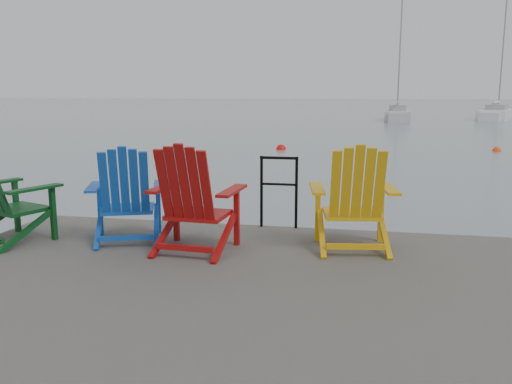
% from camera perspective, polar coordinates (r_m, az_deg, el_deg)
% --- Properties ---
extents(ground, '(400.00, 400.00, 0.00)m').
position_cam_1_polar(ground, '(4.83, -5.48, -16.39)').
color(ground, slate).
rests_on(ground, ground).
extents(dock, '(6.00, 5.00, 1.40)m').
position_cam_1_polar(dock, '(4.68, -5.56, -12.59)').
color(dock, '#312F2C').
rests_on(dock, ground).
extents(handrail, '(0.48, 0.04, 0.90)m').
position_cam_1_polar(handrail, '(6.74, 2.42, 0.75)').
color(handrail, black).
rests_on(handrail, dock).
extents(chair_green, '(1.06, 1.02, 1.11)m').
position_cam_1_polar(chair_green, '(6.67, -24.99, -0.20)').
color(chair_green, '#0A3B15').
rests_on(chair_green, dock).
extents(chair_blue, '(1.04, 0.99, 1.08)m').
position_cam_1_polar(chair_blue, '(6.25, -13.48, -0.26)').
color(chair_blue, '#0F46A3').
rests_on(chair_blue, dock).
extents(chair_red, '(0.96, 0.89, 1.15)m').
position_cam_1_polar(chair_red, '(5.71, -6.64, -0.70)').
color(chair_red, '#990C0B').
rests_on(chair_red, dock).
extents(chair_yellow, '(1.00, 0.94, 1.14)m').
position_cam_1_polar(chair_yellow, '(5.83, 10.30, -0.63)').
color(chair_yellow, '#D49A0B').
rests_on(chair_yellow, dock).
extents(sailboat_near, '(2.19, 7.30, 10.14)m').
position_cam_1_polar(sailboat_near, '(44.94, 14.62, 7.76)').
color(sailboat_near, silver).
rests_on(sailboat_near, ground).
extents(sailboat_mid, '(4.73, 8.39, 11.29)m').
position_cam_1_polar(sailboat_mid, '(49.66, 24.03, 7.42)').
color(sailboat_mid, white).
rests_on(sailboat_mid, ground).
extents(buoy_a, '(0.33, 0.33, 0.33)m').
position_cam_1_polar(buoy_a, '(22.45, 24.00, 3.96)').
color(buoy_a, '#F0470E').
rests_on(buoy_a, ground).
extents(buoy_b, '(0.39, 0.39, 0.39)m').
position_cam_1_polar(buoy_b, '(21.20, 2.65, 4.52)').
color(buoy_b, red).
rests_on(buoy_b, ground).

